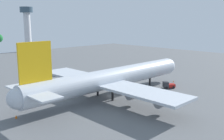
{
  "coord_description": "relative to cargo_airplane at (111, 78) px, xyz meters",
  "views": [
    {
      "loc": [
        -55.08,
        -55.99,
        23.6
      ],
      "look_at": [
        0.0,
        0.0,
        8.4
      ],
      "focal_mm": 41.31,
      "sensor_mm": 36.0,
      "label": 1
    }
  ],
  "objects": [
    {
      "name": "cargo_airplane",
      "position": [
        0.0,
        0.0,
        0.0
      ],
      "size": [
        66.69,
        55.62,
        18.66
      ],
      "color": "silver",
      "rests_on": "ground_plane"
    },
    {
      "name": "control_tower",
      "position": [
        38.72,
        131.19,
        14.62
      ],
      "size": [
        9.55,
        9.55,
        33.53
      ],
      "color": "silver",
      "rests_on": "ground_plane"
    },
    {
      "name": "safety_cone_tail",
      "position": [
        -29.64,
        2.98,
        -5.33
      ],
      "size": [
        0.59,
        0.59,
        0.85
      ],
      "primitive_type": "cone",
      "color": "orange",
      "rests_on": "ground_plane"
    },
    {
      "name": "cargo_loader",
      "position": [
        6.18,
        37.93,
        -4.62
      ],
      "size": [
        5.06,
        4.13,
        2.28
      ],
      "color": "#B21E19",
      "rests_on": "ground_plane"
    },
    {
      "name": "ground_plane",
      "position": [
        0.37,
        0.0,
        -5.75
      ],
      "size": [
        266.74,
        266.74,
        0.0
      ],
      "primitive_type": "plane",
      "color": "slate"
    },
    {
      "name": "fuel_truck",
      "position": [
        21.24,
        -7.1,
        -4.6
      ],
      "size": [
        4.54,
        3.93,
        2.39
      ],
      "color": "#333338",
      "rests_on": "ground_plane"
    },
    {
      "name": "safety_cone_nose",
      "position": [
        30.37,
        -3.44,
        -5.43
      ],
      "size": [
        0.45,
        0.45,
        0.64
      ],
      "primitive_type": "cone",
      "color": "orange",
      "rests_on": "ground_plane"
    }
  ]
}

